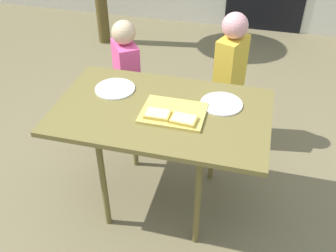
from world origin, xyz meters
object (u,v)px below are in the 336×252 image
at_px(cutting_board, 173,113).
at_px(child_right, 230,72).
at_px(dining_table, 162,118).
at_px(plate_white_left, 115,89).
at_px(plate_white_right, 221,104).
at_px(child_left, 127,75).
at_px(pizza_slice_near_left, 157,114).
at_px(pizza_slice_near_right, 184,119).

relative_size(cutting_board, child_right, 0.34).
height_order(dining_table, plate_white_left, plate_white_left).
relative_size(plate_white_left, child_right, 0.23).
height_order(plate_white_right, plate_white_left, same).
bearing_deg(child_left, child_right, 12.25).
xyz_separation_m(dining_table, pizza_slice_near_left, (-0.00, -0.08, 0.08)).
relative_size(plate_white_left, child_left, 0.25).
height_order(pizza_slice_near_left, child_right, child_right).
distance_m(pizza_slice_near_right, child_right, 0.87).
distance_m(plate_white_right, child_left, 0.89).
distance_m(dining_table, plate_white_right, 0.34).
xyz_separation_m(dining_table, plate_white_right, (0.31, 0.13, 0.06)).
height_order(dining_table, pizza_slice_near_left, pizza_slice_near_left).
xyz_separation_m(dining_table, cutting_board, (0.07, -0.03, 0.07)).
distance_m(plate_white_left, child_right, 0.88).
relative_size(dining_table, child_right, 1.18).
relative_size(pizza_slice_near_right, pizza_slice_near_left, 1.04).
relative_size(dining_table, pizza_slice_near_left, 8.85).
bearing_deg(pizza_slice_near_left, pizza_slice_near_right, -4.43).
bearing_deg(cutting_board, dining_table, 160.49).
bearing_deg(plate_white_left, dining_table, -22.24).
bearing_deg(child_left, cutting_board, -51.52).
bearing_deg(dining_table, cutting_board, -19.51).
bearing_deg(dining_table, pizza_slice_near_left, -92.47).
xyz_separation_m(pizza_slice_near_right, plate_white_right, (0.17, 0.22, -0.02)).
height_order(pizza_slice_near_right, child_right, child_right).
distance_m(pizza_slice_near_right, plate_white_left, 0.52).
bearing_deg(plate_white_right, child_left, 147.53).
bearing_deg(plate_white_right, cutting_board, -146.82).
relative_size(plate_white_right, plate_white_left, 1.00).
bearing_deg(pizza_slice_near_left, plate_white_right, 33.91).
relative_size(cutting_board, pizza_slice_near_left, 2.55).
relative_size(pizza_slice_near_right, plate_white_right, 0.59).
bearing_deg(child_right, dining_table, -111.34).
bearing_deg(pizza_slice_near_left, child_right, 70.36).
xyz_separation_m(pizza_slice_near_right, child_left, (-0.57, 0.69, -0.20)).
height_order(pizza_slice_near_left, child_left, child_left).
bearing_deg(plate_white_right, dining_table, -157.31).
bearing_deg(dining_table, child_left, 125.28).
bearing_deg(pizza_slice_near_right, child_left, 129.40).
bearing_deg(child_right, plate_white_left, -134.69).
bearing_deg(pizza_slice_near_right, plate_white_left, 154.28).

